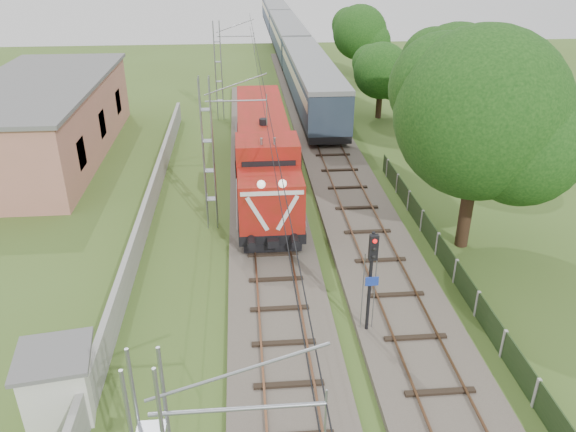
{
  "coord_description": "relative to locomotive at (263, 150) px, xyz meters",
  "views": [
    {
      "loc": [
        -1.26,
        -15.07,
        13.94
      ],
      "look_at": [
        0.75,
        8.43,
        2.2
      ],
      "focal_mm": 35.0,
      "sensor_mm": 36.0,
      "label": 1
    }
  ],
  "objects": [
    {
      "name": "ground",
      "position": [
        0.0,
        -17.2,
        -2.38
      ],
      "size": [
        140.0,
        140.0,
        0.0
      ],
      "primitive_type": "plane",
      "color": "#425A22",
      "rests_on": "ground"
    },
    {
      "name": "track_main",
      "position": [
        0.0,
        -10.2,
        -2.19
      ],
      "size": [
        4.2,
        70.0,
        0.45
      ],
      "color": "#6B6054",
      "rests_on": "ground"
    },
    {
      "name": "track_side",
      "position": [
        5.0,
        2.8,
        -2.19
      ],
      "size": [
        4.2,
        80.0,
        0.45
      ],
      "color": "#6B6054",
      "rests_on": "ground"
    },
    {
      "name": "catenary",
      "position": [
        -2.95,
        -5.2,
        1.67
      ],
      "size": [
        3.31,
        70.0,
        8.0
      ],
      "color": "gray",
      "rests_on": "ground"
    },
    {
      "name": "boundary_wall",
      "position": [
        -6.5,
        -5.2,
        -1.63
      ],
      "size": [
        0.25,
        40.0,
        1.5
      ],
      "primitive_type": "cube",
      "color": "#9E9E99",
      "rests_on": "ground"
    },
    {
      "name": "station_building",
      "position": [
        -15.0,
        6.8,
        0.26
      ],
      "size": [
        8.4,
        20.4,
        5.22
      ],
      "color": "#BB7565",
      "rests_on": "ground"
    },
    {
      "name": "fence",
      "position": [
        8.0,
        -14.2,
        -1.78
      ],
      "size": [
        0.12,
        32.0,
        1.2
      ],
      "color": "black",
      "rests_on": "ground"
    },
    {
      "name": "locomotive",
      "position": [
        0.0,
        0.0,
        0.0
      ],
      "size": [
        3.22,
        18.4,
        4.67
      ],
      "color": "black",
      "rests_on": "ground"
    },
    {
      "name": "coach_rake",
      "position": [
        5.0,
        42.12,
        0.31
      ],
      "size": [
        3.28,
        73.2,
        3.79
      ],
      "color": "black",
      "rests_on": "ground"
    },
    {
      "name": "signal_post",
      "position": [
        3.27,
        -15.1,
        0.75
      ],
      "size": [
        0.5,
        0.39,
        4.55
      ],
      "color": "black",
      "rests_on": "ground"
    },
    {
      "name": "relay_hut",
      "position": [
        -7.4,
        -18.04,
        -1.18
      ],
      "size": [
        2.6,
        2.6,
        2.36
      ],
      "color": "silver",
      "rests_on": "ground"
    },
    {
      "name": "tree_a",
      "position": [
        9.66,
        -8.37,
        4.33
      ],
      "size": [
        8.28,
        7.89,
        10.74
      ],
      "color": "#3D2319",
      "rests_on": "ground"
    },
    {
      "name": "tree_b",
      "position": [
        12.88,
        3.52,
        3.37
      ],
      "size": [
        7.1,
        6.77,
        9.21
      ],
      "color": "#3D2319",
      "rests_on": "ground"
    },
    {
      "name": "tree_c",
      "position": [
        10.55,
        13.98,
        1.57
      ],
      "size": [
        4.88,
        4.65,
        6.33
      ],
      "color": "#3D2319",
      "rests_on": "ground"
    },
    {
      "name": "tree_d",
      "position": [
        11.66,
        28.72,
        2.47
      ],
      "size": [
        5.99,
        5.71,
        7.77
      ],
      "color": "#3D2319",
      "rests_on": "ground"
    }
  ]
}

